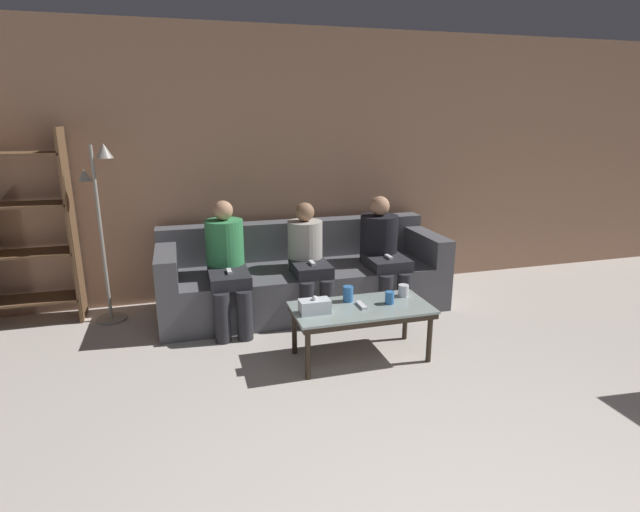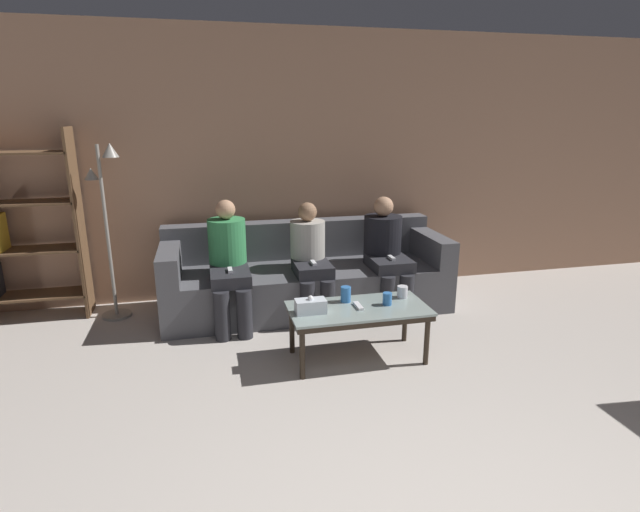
{
  "view_description": "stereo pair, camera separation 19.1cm",
  "coord_description": "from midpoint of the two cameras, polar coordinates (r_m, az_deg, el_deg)",
  "views": [
    {
      "loc": [
        -1.09,
        -0.94,
        1.79
      ],
      "look_at": [
        0.0,
        2.86,
        0.67
      ],
      "focal_mm": 28.0,
      "sensor_mm": 36.0,
      "label": 1
    },
    {
      "loc": [
        -0.9,
        -0.99,
        1.79
      ],
      "look_at": [
        0.0,
        2.86,
        0.67
      ],
      "focal_mm": 28.0,
      "sensor_mm": 36.0,
      "label": 2
    }
  ],
  "objects": [
    {
      "name": "cup_near_left",
      "position": [
        3.82,
        4.39,
        -4.4
      ],
      "size": [
        0.08,
        0.08,
        0.12
      ],
      "color": "#3372BF",
      "rests_on": "coffee_table"
    },
    {
      "name": "coffee_table",
      "position": [
        3.76,
        5.85,
        -6.47
      ],
      "size": [
        1.04,
        0.51,
        0.42
      ],
      "color": "#8C9E99",
      "rests_on": "ground_plane"
    },
    {
      "name": "cup_far_center",
      "position": [
        3.96,
        10.76,
        -4.06
      ],
      "size": [
        0.08,
        0.08,
        0.09
      ],
      "color": "silver",
      "rests_on": "coffee_table"
    },
    {
      "name": "standing_lamp",
      "position": [
        4.72,
        -22.08,
        4.48
      ],
      "size": [
        0.31,
        0.26,
        1.56
      ],
      "color": "gray",
      "rests_on": "ground_plane"
    },
    {
      "name": "seated_person_mid_left",
      "position": [
        4.5,
        0.09,
        -0.14
      ],
      "size": [
        0.32,
        0.63,
        1.03
      ],
      "color": "#28282D",
      "rests_on": "ground_plane"
    },
    {
      "name": "cup_near_right",
      "position": [
        3.8,
        9.13,
        -4.87
      ],
      "size": [
        0.07,
        0.07,
        0.09
      ],
      "color": "#3372BF",
      "rests_on": "coffee_table"
    },
    {
      "name": "bookshelf",
      "position": [
        5.08,
        -31.36,
        2.71
      ],
      "size": [
        0.96,
        0.32,
        1.7
      ],
      "color": "brown",
      "rests_on": "ground_plane"
    },
    {
      "name": "seated_person_mid_right",
      "position": [
        4.72,
        8.67,
        0.7
      ],
      "size": [
        0.36,
        0.66,
        1.06
      ],
      "color": "#28282D",
      "rests_on": "ground_plane"
    },
    {
      "name": "wall_back",
      "position": [
        5.08,
        -1.86,
        10.27
      ],
      "size": [
        12.0,
        0.06,
        2.6
      ],
      "color": "#9E755B",
      "rests_on": "ground_plane"
    },
    {
      "name": "tissue_box",
      "position": [
        3.6,
        0.44,
        -5.76
      ],
      "size": [
        0.22,
        0.12,
        0.13
      ],
      "color": "silver",
      "rests_on": "coffee_table"
    },
    {
      "name": "game_remote",
      "position": [
        3.74,
        5.87,
        -5.71
      ],
      "size": [
        0.04,
        0.15,
        0.02
      ],
      "color": "white",
      "rests_on": "coffee_table"
    },
    {
      "name": "seated_person_left_end",
      "position": [
        4.38,
        -9.18,
        -0.46
      ],
      "size": [
        0.33,
        0.71,
        1.09
      ],
      "color": "#28282D",
      "rests_on": "ground_plane"
    },
    {
      "name": "couch",
      "position": [
        4.78,
        -0.5,
        -2.46
      ],
      "size": [
        2.64,
        0.9,
        0.79
      ],
      "color": "#515156",
      "rests_on": "ground_plane"
    }
  ]
}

